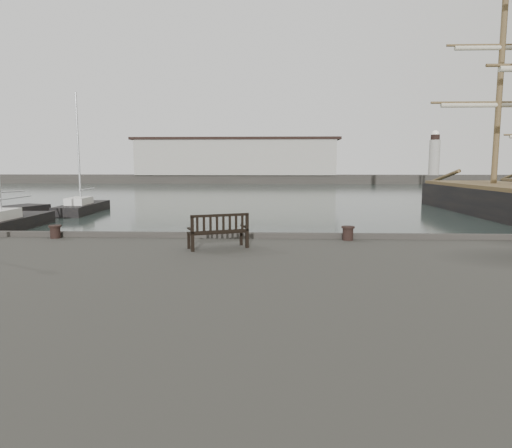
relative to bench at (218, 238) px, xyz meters
The scene contains 7 objects.
ground 2.96m from the bench, 81.87° to the left, with size 400.00×400.00×0.00m, color black.
breakwater 94.38m from the bench, 92.57° to the left, with size 140.00×9.50×12.20m.
bench is the anchor object (origin of this frame).
bollard_left 6.23m from the bench, 163.67° to the left, with size 0.43×0.43×0.46m, color black.
bollard_right 4.58m from the bench, 22.48° to the left, with size 0.46×0.46×0.48m, color black.
yacht_c 20.98m from the bench, 137.25° to the left, with size 2.75×9.46×12.62m.
yacht_d 29.68m from the bench, 120.83° to the left, with size 2.85×8.65×10.86m.
Camera 1 is at (1.44, -16.02, 4.08)m, focal length 32.00 mm.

